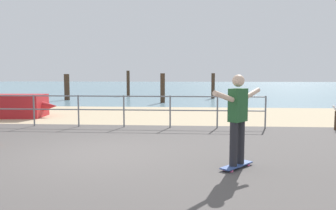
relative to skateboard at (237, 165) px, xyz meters
name	(u,v)px	position (x,y,z in m)	size (l,w,h in m)	color
ground_plane	(78,168)	(-2.94, -0.13, -0.07)	(24.00, 10.00, 0.04)	#514C49
beach_strip	(142,115)	(-2.94, 7.87, -0.07)	(24.00, 6.00, 0.04)	tan
sea_surface	(175,87)	(-2.94, 35.87, -0.07)	(72.00, 50.00, 0.04)	slate
railing_fence	(101,106)	(-3.76, 4.47, 0.63)	(10.53, 0.05, 1.05)	slate
skateboard	(237,165)	(0.00, 0.00, 0.00)	(0.67, 0.74, 0.08)	#334C8C
skateboarder	(238,114)	(0.00, 0.00, 0.95)	(1.01, 1.16, 1.65)	#26262B
groyne_post_0	(67,87)	(-8.89, 14.99, 0.78)	(0.34, 0.34, 1.70)	#422D1E
groyne_post_1	(128,83)	(-5.71, 19.38, 0.91)	(0.24, 0.24, 1.95)	#422D1E
groyne_post_2	(163,88)	(-2.53, 13.47, 0.81)	(0.27, 0.27, 1.75)	#422D1E
groyne_post_3	(213,86)	(0.65, 17.03, 0.81)	(0.24, 0.24, 1.75)	#422D1E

